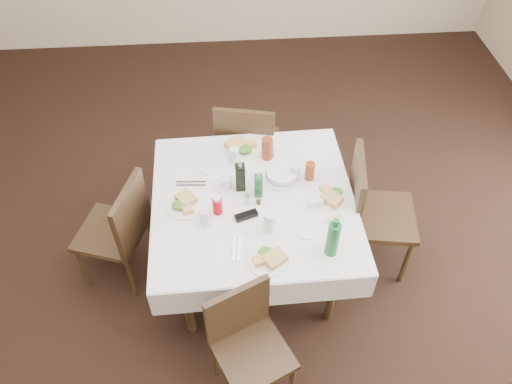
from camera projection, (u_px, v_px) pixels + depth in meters
ground_plane at (257, 288)px, 3.67m from camera, size 7.00×7.00×0.00m
room_shell at (258, 97)px, 2.42m from camera, size 6.04×7.04×2.80m
dining_table at (254, 207)px, 3.31m from camera, size 1.35×1.35×0.76m
chair_north at (247, 144)px, 3.95m from camera, size 0.54×0.54×0.95m
chair_south at (246, 337)px, 2.89m from camera, size 0.53×0.53×0.84m
chair_east at (369, 208)px, 3.46m from camera, size 0.53×0.53×0.99m
chair_west at (121, 227)px, 3.39m from camera, size 0.55×0.55×0.91m
meal_north at (242, 147)px, 3.56m from camera, size 0.27×0.27×0.06m
meal_south at (269, 258)px, 2.90m from camera, size 0.24×0.24×0.05m
meal_east at (331, 196)px, 3.24m from camera, size 0.25×0.25×0.05m
meal_west at (185, 204)px, 3.19m from camera, size 0.24×0.24×0.05m
side_plate_a at (211, 167)px, 3.44m from camera, size 0.16×0.16×0.01m
side_plate_b at (308, 229)px, 3.07m from camera, size 0.16×0.16×0.01m
water_n at (234, 156)px, 3.43m from camera, size 0.07×0.07×0.13m
water_s at (270, 222)px, 3.02m from camera, size 0.08×0.08×0.15m
water_e at (295, 173)px, 3.33m from camera, size 0.07×0.07×0.12m
water_w at (205, 217)px, 3.06m from camera, size 0.07×0.07×0.12m
iced_tea_a at (267, 149)px, 3.46m from camera, size 0.08×0.08×0.17m
iced_tea_b at (310, 171)px, 3.33m from camera, size 0.06×0.06×0.13m
bread_basket at (282, 176)px, 3.34m from camera, size 0.23×0.23×0.07m
oil_cruet_dark at (240, 176)px, 3.23m from camera, size 0.06×0.06×0.26m
oil_cruet_green at (258, 185)px, 3.20m from camera, size 0.05×0.05×0.22m
ketchup_bottle at (217, 205)px, 3.12m from camera, size 0.06×0.06×0.13m
salt_shaker at (247, 200)px, 3.19m from camera, size 0.04×0.04×0.09m
pepper_shaker at (259, 200)px, 3.20m from camera, size 0.03×0.03×0.07m
coffee_mug at (226, 184)px, 3.29m from camera, size 0.12×0.12×0.09m
sunglasses at (246, 216)px, 3.13m from camera, size 0.15×0.09×0.03m
green_bottle at (333, 238)px, 2.86m from camera, size 0.08×0.08×0.29m
sugar_caddy at (316, 202)px, 3.19m from camera, size 0.10×0.06×0.05m
cutlery_n at (271, 149)px, 3.57m from camera, size 0.05×0.18×0.01m
cutlery_s at (237, 248)px, 2.97m from camera, size 0.07×0.19×0.01m
cutlery_e at (329, 222)px, 3.11m from camera, size 0.21×0.12×0.01m
cutlery_w at (191, 184)px, 3.34m from camera, size 0.20×0.06×0.01m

